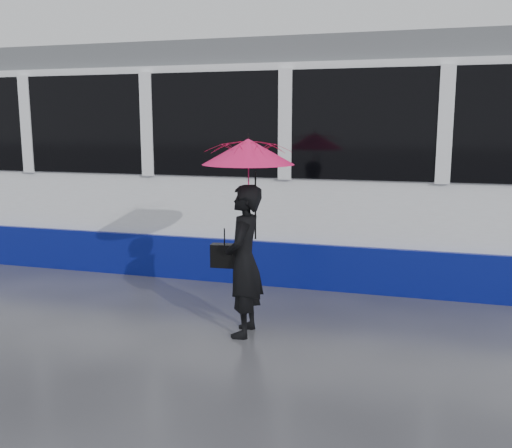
% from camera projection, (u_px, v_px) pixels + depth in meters
% --- Properties ---
extents(ground, '(90.00, 90.00, 0.00)m').
position_uv_depth(ground, '(217.00, 312.00, 6.80)').
color(ground, '#2F2F35').
rests_on(ground, ground).
extents(rails, '(34.00, 1.51, 0.02)m').
position_uv_depth(rails, '(271.00, 263.00, 9.16)').
color(rails, '#3F3D38').
rests_on(rails, ground).
extents(tram, '(26.00, 2.56, 3.35)m').
position_uv_depth(tram, '(477.00, 165.00, 8.05)').
color(tram, white).
rests_on(tram, ground).
extents(woman, '(0.43, 0.61, 1.60)m').
position_uv_depth(woman, '(244.00, 261.00, 5.96)').
color(woman, black).
rests_on(woman, ground).
extents(umbrella, '(1.01, 1.01, 1.08)m').
position_uv_depth(umbrella, '(248.00, 170.00, 5.77)').
color(umbrella, '#FB1561').
rests_on(umbrella, ground).
extents(handbag, '(0.30, 0.15, 0.43)m').
position_uv_depth(handbag, '(225.00, 256.00, 6.03)').
color(handbag, black).
rests_on(handbag, ground).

